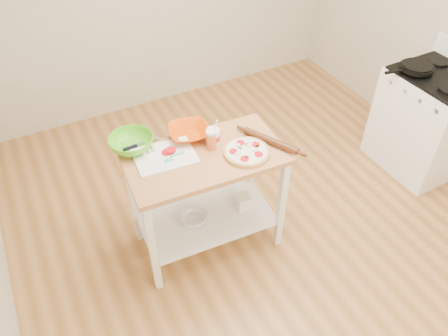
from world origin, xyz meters
TOP-DOWN VIEW (x-y plane):
  - room_shell at (0.00, 0.00)m, footprint 4.04×4.54m
  - prep_island at (-0.52, 0.13)m, footprint 1.11×0.66m
  - gas_stove at (1.67, 0.08)m, footprint 0.66×0.76m
  - skillet at (1.51, 0.25)m, footprint 0.44×0.28m
  - pizza at (-0.26, 0.01)m, footprint 0.32×0.32m
  - cutting_board at (-0.77, 0.24)m, footprint 0.42×0.33m
  - spatula at (-0.72, 0.19)m, footprint 0.15×0.05m
  - knife at (-0.90, 0.42)m, footprint 0.27×0.04m
  - orange_bowl at (-0.53, 0.36)m, footprint 0.33×0.33m
  - green_bowl at (-0.93, 0.42)m, footprint 0.33×0.33m
  - beer_pint at (-0.45, 0.17)m, footprint 0.07×0.07m
  - yogurt_tub at (-0.42, 0.21)m, footprint 0.10×0.10m
  - rolling_pin at (-0.07, 0.02)m, footprint 0.23×0.40m
  - shelf_glass_bowl at (-0.62, 0.15)m, footprint 0.27×0.27m
  - shelf_bin at (-0.21, 0.11)m, footprint 0.12×0.12m

SIDE VIEW (x-z plane):
  - shelf_glass_bowl at x=-0.62m, z-range 0.26..0.33m
  - shelf_bin at x=-0.21m, z-range 0.26..0.37m
  - gas_stove at x=1.67m, z-range -0.08..1.03m
  - prep_island at x=-0.52m, z-range 0.19..1.09m
  - cutting_board at x=-0.77m, z-range 0.89..0.93m
  - spatula at x=-0.72m, z-range 0.91..0.92m
  - pizza at x=-0.26m, z-range 0.89..0.94m
  - knife at x=-0.90m, z-range 0.91..0.92m
  - rolling_pin at x=-0.07m, z-range 0.90..0.95m
  - orange_bowl at x=-0.53m, z-range 0.90..0.97m
  - green_bowl at x=-0.93m, z-range 0.90..0.99m
  - yogurt_tub at x=-0.42m, z-range 0.85..1.06m
  - beer_pint at x=-0.45m, z-range 0.90..1.04m
  - skillet at x=1.51m, z-range 0.96..0.99m
  - room_shell at x=0.00m, z-range -0.02..2.72m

